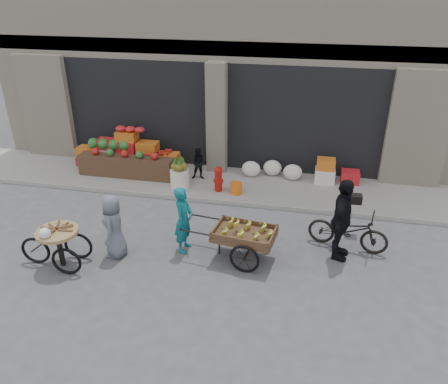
% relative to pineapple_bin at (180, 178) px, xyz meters
% --- Properties ---
extents(ground, '(80.00, 80.00, 0.00)m').
position_rel_pineapple_bin_xyz_m(ground, '(0.75, -3.60, -0.37)').
color(ground, '#424244').
rests_on(ground, ground).
extents(sidewalk, '(18.00, 2.20, 0.12)m').
position_rel_pineapple_bin_xyz_m(sidewalk, '(0.75, 0.50, -0.31)').
color(sidewalk, gray).
rests_on(sidewalk, ground).
extents(building, '(14.00, 6.45, 7.00)m').
position_rel_pineapple_bin_xyz_m(building, '(0.75, 4.43, 3.00)').
color(building, beige).
rests_on(building, ground).
extents(fruit_display, '(3.10, 1.12, 1.24)m').
position_rel_pineapple_bin_xyz_m(fruit_display, '(-1.73, 0.78, 0.30)').
color(fruit_display, red).
rests_on(fruit_display, sidewalk).
extents(pineapple_bin, '(0.52, 0.52, 0.50)m').
position_rel_pineapple_bin_xyz_m(pineapple_bin, '(0.00, 0.00, 0.00)').
color(pineapple_bin, silver).
rests_on(pineapple_bin, sidewalk).
extents(fire_hydrant, '(0.22, 0.22, 0.71)m').
position_rel_pineapple_bin_xyz_m(fire_hydrant, '(1.10, -0.05, 0.13)').
color(fire_hydrant, '#A5140F').
rests_on(fire_hydrant, sidewalk).
extents(orange_bucket, '(0.32, 0.32, 0.30)m').
position_rel_pineapple_bin_xyz_m(orange_bucket, '(1.60, -0.10, -0.10)').
color(orange_bucket, orange).
rests_on(orange_bucket, sidewalk).
extents(right_bay_goods, '(3.35, 0.60, 0.70)m').
position_rel_pineapple_bin_xyz_m(right_bay_goods, '(3.36, 1.10, 0.04)').
color(right_bay_goods, silver).
rests_on(right_bay_goods, sidewalk).
extents(seated_person, '(0.51, 0.43, 0.93)m').
position_rel_pineapple_bin_xyz_m(seated_person, '(0.40, 0.60, 0.21)').
color(seated_person, black).
rests_on(seated_person, sidewalk).
extents(banana_cart, '(2.23, 1.13, 0.89)m').
position_rel_pineapple_bin_xyz_m(banana_cart, '(2.22, -2.86, 0.28)').
color(banana_cart, brown).
rests_on(banana_cart, ground).
extents(vendor_woman, '(0.40, 0.57, 1.51)m').
position_rel_pineapple_bin_xyz_m(vendor_woman, '(0.94, -2.78, 0.38)').
color(vendor_woman, '#0D5E68').
rests_on(vendor_woman, ground).
extents(tricycle_cart, '(1.44, 0.90, 0.95)m').
position_rel_pineapple_bin_xyz_m(tricycle_cart, '(-1.38, -3.85, 0.20)').
color(tricycle_cart, '#9E7F51').
rests_on(tricycle_cart, ground).
extents(vendor_grey, '(0.53, 0.74, 1.42)m').
position_rel_pineapple_bin_xyz_m(vendor_grey, '(-0.43, -3.26, 0.34)').
color(vendor_grey, slate).
rests_on(vendor_grey, ground).
extents(bicycle, '(1.80, 0.93, 0.90)m').
position_rel_pineapple_bin_xyz_m(bicycle, '(4.41, -1.99, 0.08)').
color(bicycle, black).
rests_on(bicycle, ground).
extents(cyclist, '(0.64, 1.13, 1.81)m').
position_rel_pineapple_bin_xyz_m(cyclist, '(4.21, -2.39, 0.53)').
color(cyclist, black).
rests_on(cyclist, ground).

